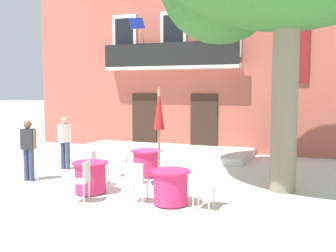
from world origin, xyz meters
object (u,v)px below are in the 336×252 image
(cafe_chair_middle_0, at_px, (136,180))
(cafe_table_front, at_px, (90,177))
(cafe_chair_near_tree_0, at_px, (172,158))
(pedestrian_mid_plaza, at_px, (65,140))
(cafe_chair_middle_1, at_px, (205,183))
(cafe_chair_near_tree_1, at_px, (120,158))
(cafe_umbrella, at_px, (159,121))
(cafe_chair_front_0, at_px, (98,165))
(cafe_table_near_tree, at_px, (146,163))
(pedestrian_near_entrance, at_px, (28,147))
(cafe_chair_front_1, at_px, (82,179))
(cafe_table_middle, at_px, (171,187))

(cafe_chair_middle_0, xyz_separation_m, cafe_table_front, (-1.40, 0.35, -0.14))
(cafe_chair_near_tree_0, bearing_deg, pedestrian_mid_plaza, -175.40)
(cafe_chair_middle_1, bearing_deg, pedestrian_mid_plaza, 155.94)
(cafe_chair_near_tree_1, distance_m, cafe_umbrella, 1.82)
(cafe_chair_front_0, bearing_deg, cafe_umbrella, 27.13)
(cafe_chair_near_tree_1, height_order, cafe_chair_middle_0, same)
(cafe_chair_middle_0, bearing_deg, cafe_table_front, 165.96)
(cafe_umbrella, bearing_deg, cafe_table_near_tree, 134.73)
(cafe_chair_front_0, xyz_separation_m, pedestrian_near_entrance, (-2.03, -0.22, 0.41))
(cafe_chair_near_tree_0, relative_size, pedestrian_mid_plaza, 0.55)
(cafe_chair_front_1, height_order, pedestrian_mid_plaza, pedestrian_mid_plaza)
(cafe_chair_near_tree_1, distance_m, cafe_table_front, 1.84)
(cafe_table_middle, distance_m, cafe_table_front, 2.14)
(cafe_chair_near_tree_0, bearing_deg, pedestrian_near_entrance, -150.56)
(pedestrian_near_entrance, bearing_deg, cafe_umbrella, 15.32)
(pedestrian_mid_plaza, bearing_deg, cafe_chair_front_1, -48.73)
(cafe_chair_middle_0, distance_m, cafe_table_front, 1.45)
(cafe_chair_near_tree_0, bearing_deg, cafe_table_front, -115.86)
(cafe_table_middle, distance_m, cafe_chair_front_1, 1.96)
(cafe_chair_middle_0, bearing_deg, cafe_chair_near_tree_0, 94.33)
(cafe_chair_middle_0, relative_size, cafe_chair_front_1, 1.00)
(cafe_chair_near_tree_1, height_order, cafe_chair_front_1, same)
(cafe_chair_near_tree_1, bearing_deg, cafe_chair_middle_0, -53.90)
(cafe_table_near_tree, relative_size, cafe_chair_middle_1, 0.95)
(cafe_umbrella, bearing_deg, cafe_chair_middle_1, -43.00)
(pedestrian_mid_plaza, bearing_deg, cafe_umbrella, -11.76)
(cafe_chair_near_tree_1, distance_m, cafe_chair_front_1, 2.57)
(cafe_chair_middle_1, relative_size, cafe_chair_front_1, 1.00)
(cafe_chair_middle_1, height_order, cafe_chair_front_0, same)
(cafe_chair_front_0, bearing_deg, cafe_table_front, -71.68)
(cafe_chair_front_1, distance_m, pedestrian_near_entrance, 2.82)
(cafe_chair_middle_1, relative_size, cafe_table_front, 1.05)
(cafe_table_near_tree, relative_size, cafe_chair_front_1, 0.95)
(cafe_chair_middle_1, distance_m, cafe_chair_front_0, 3.24)
(pedestrian_mid_plaza, bearing_deg, cafe_chair_middle_0, -34.37)
(cafe_chair_near_tree_1, relative_size, cafe_chair_middle_0, 1.00)
(cafe_chair_middle_1, bearing_deg, cafe_table_near_tree, 136.32)
(cafe_table_front, bearing_deg, pedestrian_near_entrance, 167.54)
(cafe_table_near_tree, xyz_separation_m, cafe_umbrella, (0.69, -0.70, 1.27))
(cafe_table_front, bearing_deg, cafe_umbrella, 50.62)
(cafe_chair_middle_1, bearing_deg, cafe_table_front, 177.21)
(cafe_table_front, distance_m, cafe_chair_front_0, 0.77)
(cafe_table_front, bearing_deg, cafe_chair_front_1, -70.98)
(cafe_chair_near_tree_0, distance_m, cafe_chair_near_tree_1, 1.51)
(cafe_table_front, xyz_separation_m, cafe_umbrella, (1.19, 1.44, 1.27))
(cafe_table_near_tree, xyz_separation_m, cafe_chair_near_tree_1, (-0.68, -0.32, 0.14))
(cafe_chair_middle_0, bearing_deg, cafe_umbrella, 96.71)
(cafe_chair_near_tree_0, height_order, cafe_umbrella, cafe_umbrella)
(cafe_table_front, bearing_deg, pedestrian_mid_plaza, 136.47)
(cafe_chair_near_tree_1, relative_size, pedestrian_near_entrance, 0.55)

